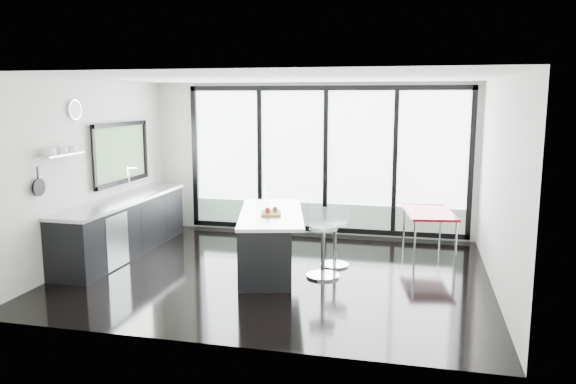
% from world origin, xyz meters
% --- Properties ---
extents(floor, '(6.00, 5.00, 0.00)m').
position_xyz_m(floor, '(0.00, 0.00, 0.00)').
color(floor, black).
rests_on(floor, ground).
extents(ceiling, '(6.00, 5.00, 0.00)m').
position_xyz_m(ceiling, '(0.00, 0.00, 2.80)').
color(ceiling, white).
rests_on(ceiling, wall_back).
extents(wall_back, '(6.00, 0.09, 2.80)m').
position_xyz_m(wall_back, '(0.27, 2.47, 1.27)').
color(wall_back, silver).
rests_on(wall_back, ground).
extents(wall_front, '(6.00, 0.00, 2.80)m').
position_xyz_m(wall_front, '(0.00, -2.50, 1.40)').
color(wall_front, silver).
rests_on(wall_front, ground).
extents(wall_left, '(0.26, 5.00, 2.80)m').
position_xyz_m(wall_left, '(-2.97, 0.27, 1.56)').
color(wall_left, silver).
rests_on(wall_left, ground).
extents(wall_right, '(0.00, 5.00, 2.80)m').
position_xyz_m(wall_right, '(3.00, 0.00, 1.40)').
color(wall_right, silver).
rests_on(wall_right, ground).
extents(counter_cabinets, '(0.69, 3.24, 1.36)m').
position_xyz_m(counter_cabinets, '(-2.67, 0.40, 0.46)').
color(counter_cabinets, black).
rests_on(counter_cabinets, floor).
extents(island, '(1.39, 2.29, 1.13)m').
position_xyz_m(island, '(-0.18, 0.11, 0.44)').
color(island, black).
rests_on(island, floor).
extents(bar_stool_near, '(0.58, 0.58, 0.76)m').
position_xyz_m(bar_stool_near, '(0.69, -0.04, 0.38)').
color(bar_stool_near, silver).
rests_on(bar_stool_near, floor).
extents(bar_stool_far, '(0.51, 0.51, 0.69)m').
position_xyz_m(bar_stool_far, '(0.78, 0.53, 0.35)').
color(bar_stool_far, silver).
rests_on(bar_stool_far, floor).
extents(red_table, '(0.93, 1.38, 0.68)m').
position_xyz_m(red_table, '(2.16, 1.66, 0.34)').
color(red_table, '#8A0009').
rests_on(red_table, floor).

